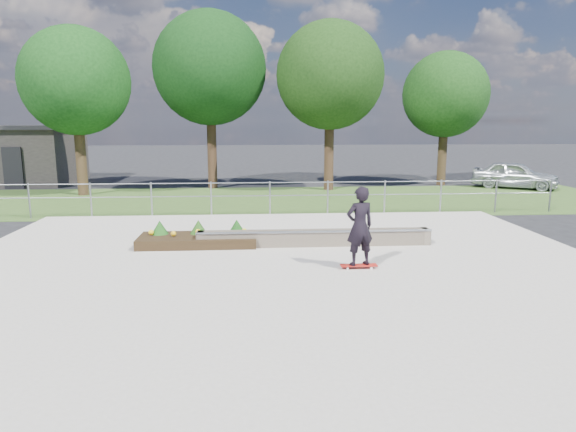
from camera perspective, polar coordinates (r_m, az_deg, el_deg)
The scene contains 12 objects.
ground at distance 10.42m, azimuth -0.52°, elevation -7.48°, with size 120.00×120.00×0.00m, color black.
grass_verge at distance 21.15m, azimuth -2.35°, elevation 1.79°, with size 30.00×8.00×0.02m, color #314D1E.
concrete_slab at distance 10.42m, azimuth -0.52°, elevation -7.33°, with size 15.00×15.00×0.06m, color #AEA79B.
fence at distance 17.58m, azimuth -2.03°, elevation 2.50°, with size 20.06×0.06×1.20m.
tree_far_left at distance 24.12m, azimuth -22.55°, elevation 13.63°, with size 4.55×4.55×7.15m.
tree_mid_left at distance 25.08m, azimuth -8.68°, elevation 15.87°, with size 5.25×5.25×8.25m.
tree_mid_right at distance 24.25m, azimuth 4.69°, elevation 15.25°, with size 4.90×4.90×7.70m.
tree_far_right at distance 27.18m, azimuth 17.10°, elevation 12.73°, with size 4.20×4.20×6.60m.
grind_ledge at distance 13.21m, azimuth 2.95°, elevation -2.43°, with size 6.00×0.44×0.43m.
planter_bed at distance 13.50m, azimuth -9.97°, elevation -2.38°, with size 3.00×1.20×0.61m.
skateboarder at distance 11.10m, azimuth 7.98°, elevation -1.16°, with size 0.80×0.57×1.80m.
parked_car at distance 27.07m, azimuth 23.90°, elevation 4.20°, with size 1.56×3.88×1.32m, color #AEB4B8.
Camera 1 is at (-0.60, -9.89, 3.22)m, focal length 32.00 mm.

